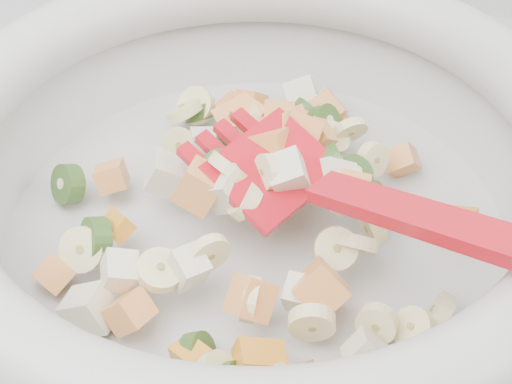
# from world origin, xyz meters

# --- Properties ---
(mixing_bowl) EXTENTS (0.44, 0.41, 0.15)m
(mixing_bowl) POSITION_xyz_m (-0.19, 1.39, 0.96)
(mixing_bowl) COLOR beige
(mixing_bowl) RESTS_ON counter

